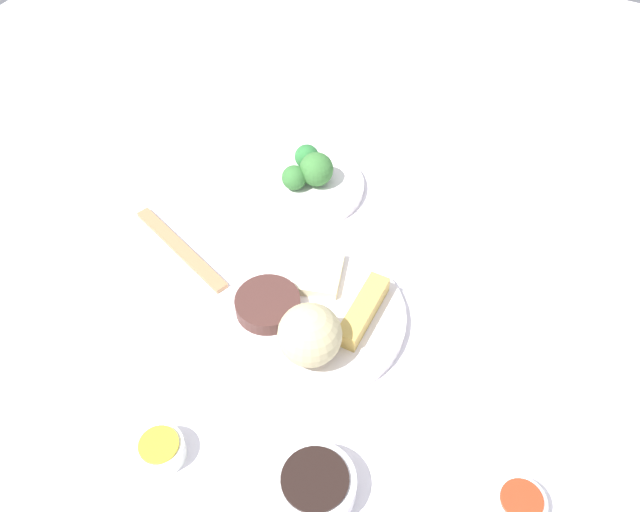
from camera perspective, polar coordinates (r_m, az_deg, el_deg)
name	(u,v)px	position (r m, az deg, el deg)	size (l,w,h in m)	color
tabletop	(355,315)	(0.94, 3.07, -5.13)	(2.20, 2.20, 0.02)	white
main_plate	(315,316)	(0.92, -0.42, -5.27)	(0.25, 0.25, 0.02)	white
rice_scoop	(310,335)	(0.84, -0.90, -6.89)	(0.08, 0.08, 0.08)	#C0B383
spring_roll	(363,311)	(0.90, 3.77, -4.78)	(0.12, 0.03, 0.03)	gold
crab_rangoon_wonton	(320,273)	(0.94, -0.02, -1.51)	(0.06, 0.08, 0.01)	beige
stir_fry_heap	(268,304)	(0.91, -4.58, -4.22)	(0.09, 0.09, 0.02)	#482925
broccoli_plate	(307,186)	(1.10, -1.18, 6.14)	(0.19, 0.19, 0.01)	white
broccoli_floret_0	(316,169)	(1.08, -0.32, 7.57)	(0.06, 0.06, 0.06)	#397535
broccoli_floret_1	(307,157)	(1.11, -1.16, 8.65)	(0.04, 0.04, 0.04)	#2D7436
broccoli_floret_2	(294,178)	(1.07, -2.27, 6.84)	(0.04, 0.04, 0.04)	#367234
soy_sauce_bowl	(315,486)	(0.79, -0.44, -19.40)	(0.09, 0.09, 0.03)	white
soy_sauce_bowl_liquid	(315,479)	(0.77, -0.45, -18.86)	(0.08, 0.08, 0.00)	black
sauce_ramekin_hot_mustard	(161,450)	(0.83, -13.69, -16.13)	(0.06, 0.06, 0.03)	white
sauce_ramekin_hot_mustard_liquid	(159,445)	(0.82, -13.89, -15.67)	(0.05, 0.05, 0.00)	yellow
sauce_ramekin_sweet_and_sour	(519,505)	(0.82, 16.92, -20.03)	(0.06, 0.06, 0.03)	white
sauce_ramekin_sweet_and_sour_liquid	(522,500)	(0.80, 17.17, -19.62)	(0.05, 0.05, 0.00)	red
teacup	(625,451)	(0.87, 25.02, -15.17)	(0.06, 0.06, 0.05)	white
chopsticks_pair	(181,248)	(1.03, -12.06, 0.66)	(0.22, 0.02, 0.01)	#A17951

